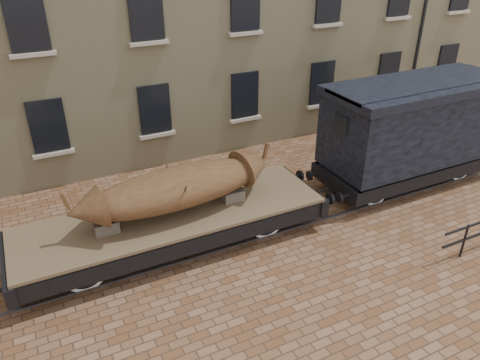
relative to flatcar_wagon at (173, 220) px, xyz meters
name	(u,v)px	position (x,y,z in m)	size (l,w,h in m)	color
ground	(289,214)	(3.67, 0.00, -0.86)	(90.00, 90.00, 0.00)	brown
rail_track	(289,214)	(3.67, 0.00, -0.83)	(30.00, 1.52, 0.06)	#59595E
flatcar_wagon	(173,220)	(0.00, 0.00, 0.00)	(9.17, 2.49, 1.38)	brown
iron_boat	(177,188)	(0.17, 0.00, 0.96)	(5.64, 1.84, 1.39)	brown
goods_van	(414,122)	(8.27, 0.00, 1.36)	(6.85, 2.50, 3.54)	black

